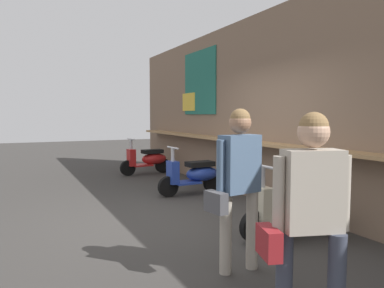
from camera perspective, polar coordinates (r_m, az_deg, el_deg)
The scene contains 7 objects.
ground_plane at distance 5.71m, azimuth -2.81°, elevation -11.54°, with size 36.09×36.09×0.00m, color #383533.
market_stall_facade at distance 6.56m, azimuth 13.62°, elevation 5.47°, with size 12.89×0.61×3.42m.
scooter_red at distance 9.95m, azimuth -6.77°, elevation -2.40°, with size 0.49×1.40×0.97m.
scooter_blue at distance 7.38m, azimuth 0.43°, elevation -4.78°, with size 0.46×1.40×0.97m.
scooter_cream at distance 5.02m, azimuth 15.32°, elevation -9.37°, with size 0.46×1.40×0.97m.
shopper_with_handbag at distance 2.66m, azimuth 17.69°, elevation -9.10°, with size 0.40×0.65×1.60m.
shopper_browsing at distance 3.70m, azimuth 7.20°, elevation -4.60°, with size 0.32×0.65×1.64m.
Camera 1 is at (5.05, -2.15, 1.58)m, focal length 34.50 mm.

